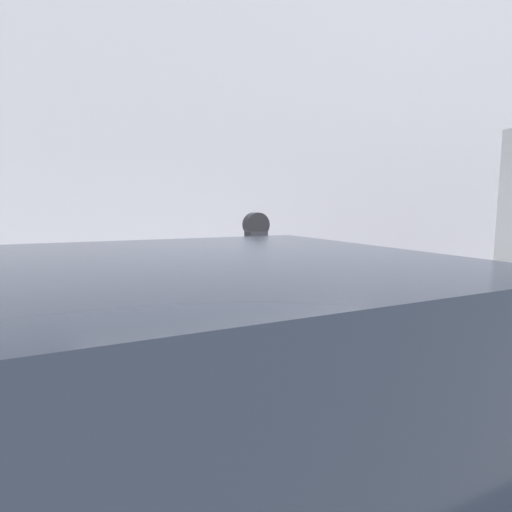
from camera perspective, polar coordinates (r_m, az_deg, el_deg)
The scene contains 6 objects.
ground_plane at distance 2.81m, azimuth 7.81°, elevation -31.42°, with size 60.00×60.00×0.00m, color slate.
sidewalk at distance 4.54m, azimuth -7.61°, elevation -14.69°, with size 24.00×2.80×0.14m.
building_facade at distance 6.37m, azimuth -13.68°, elevation 22.75°, with size 24.00×0.30×6.99m.
parking_meter at distance 3.37m, azimuth 0.00°, elevation -1.01°, with size 0.20×0.14×1.56m.
parked_car_beside_meter at distance 1.66m, azimuth -11.48°, elevation -29.62°, with size 4.53×1.90×1.57m.
fire_hydrant at distance 5.49m, azimuth 27.38°, elevation -5.98°, with size 0.23×0.23×0.89m.
Camera 1 is at (-1.20, -1.85, 1.74)m, focal length 28.00 mm.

